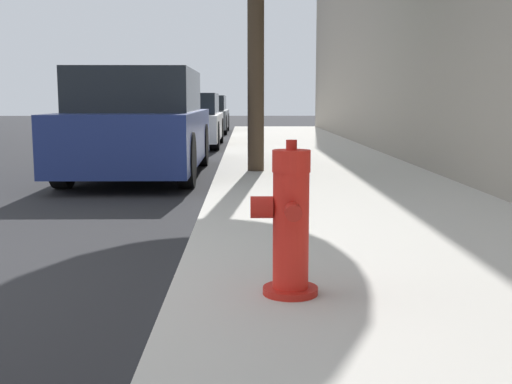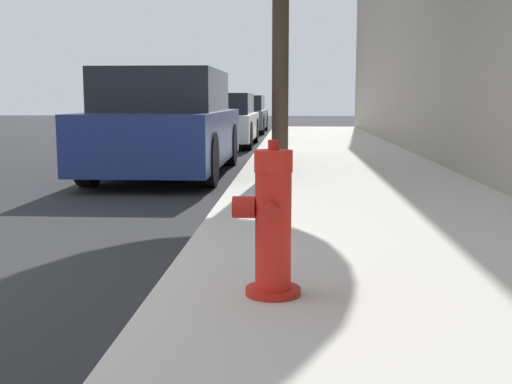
{
  "view_description": "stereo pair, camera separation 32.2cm",
  "coord_description": "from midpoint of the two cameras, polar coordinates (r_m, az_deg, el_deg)",
  "views": [
    {
      "loc": [
        2.52,
        -3.48,
        1.1
      ],
      "look_at": [
        2.59,
        0.86,
        0.47
      ],
      "focal_mm": 45.0,
      "sensor_mm": 36.0,
      "label": 1
    },
    {
      "loc": [
        2.84,
        -3.48,
        1.1
      ],
      "look_at": [
        2.59,
        0.86,
        0.47
      ],
      "focal_mm": 45.0,
      "sensor_mm": 36.0,
      "label": 2
    }
  ],
  "objects": [
    {
      "name": "parked_car_mid",
      "position": [
        15.21,
        -2.91,
        6.37
      ],
      "size": [
        1.82,
        3.82,
        1.24
      ],
      "color": "silver",
      "rests_on": "ground_plane"
    },
    {
      "name": "parked_car_near",
      "position": [
        9.41,
        -6.92,
        5.93
      ],
      "size": [
        1.74,
        4.38,
        1.51
      ],
      "color": "navy",
      "rests_on": "ground_plane"
    },
    {
      "name": "sidewalk_slab",
      "position": [
        3.74,
        17.35,
        -8.25
      ],
      "size": [
        2.94,
        40.0,
        0.12
      ],
      "color": "beige",
      "rests_on": "ground_plane"
    },
    {
      "name": "fire_hydrant",
      "position": [
        3.21,
        4.29,
        -2.93
      ],
      "size": [
        0.34,
        0.37,
        0.78
      ],
      "color": "red",
      "rests_on": "sidewalk_slab"
    },
    {
      "name": "parked_car_far",
      "position": [
        21.37,
        -1.2,
        6.9
      ],
      "size": [
        1.88,
        4.06,
        1.22
      ],
      "color": "#4C5156",
      "rests_on": "ground_plane"
    }
  ]
}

